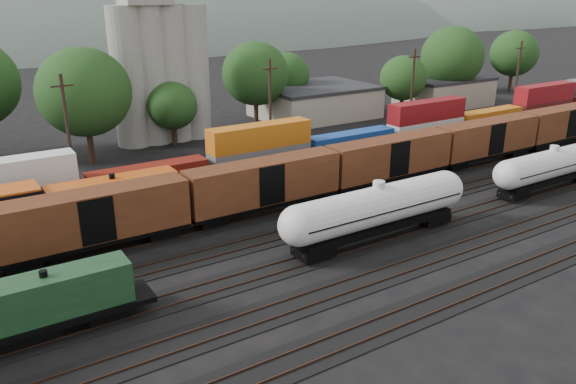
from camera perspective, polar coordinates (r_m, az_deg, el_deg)
ground at (r=47.98m, az=-0.60°, el=-4.46°), size 600.00×600.00×0.00m
tracks at (r=47.96m, az=-0.60°, el=-4.41°), size 180.00×33.20×0.20m
tank_car_a at (r=46.59m, az=9.08°, el=-1.62°), size 18.76×3.36×4.92m
tank_car_b at (r=64.23m, az=25.22°, el=2.46°), size 17.00×3.04×4.46m
orange_locomotive at (r=50.91m, az=-20.65°, el=-1.12°), size 18.62×3.10×4.65m
boxcar_string at (r=48.24m, az=-10.37°, el=-0.66°), size 122.80×2.90×4.20m
container_wall at (r=60.86m, az=-5.52°, el=3.44°), size 160.00×2.60×5.80m
grain_silo at (r=78.23m, az=-12.96°, el=13.11°), size 13.40×5.00×29.00m
industrial_sheds at (r=80.13m, az=-10.04°, el=7.13°), size 119.38×17.26×5.10m
tree_band at (r=77.38m, az=-16.42°, el=10.20°), size 166.73×22.95×14.54m
utility_poles at (r=64.92m, az=-11.04°, el=7.43°), size 122.20×0.36×12.00m
distant_hills at (r=303.54m, az=-23.72°, el=10.54°), size 860.00×286.00×130.00m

